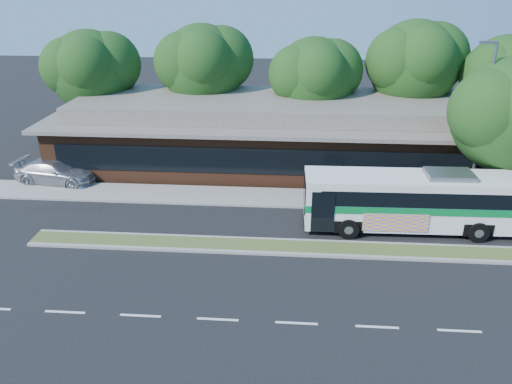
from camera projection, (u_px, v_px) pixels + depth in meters
The scene contains 13 objects.
ground at pixel (297, 255), 23.36m from camera, with size 120.00×120.00×0.00m, color black.
median_strip at pixel (297, 247), 23.88m from camera, with size 26.00×1.10×0.15m, color #435222.
sidewalk at pixel (297, 198), 29.19m from camera, with size 44.00×2.60×0.12m, color gray.
parking_lot at pixel (30, 169), 33.74m from camera, with size 14.00×12.00×0.01m, color black.
plaza_building at pixel (298, 132), 34.39m from camera, with size 33.20×11.20×4.45m.
lamp_post at pixel (482, 123), 26.23m from camera, with size 0.93×0.18×9.07m.
tree_bg_a at pixel (96, 69), 35.86m from camera, with size 6.47×5.80×8.63m.
tree_bg_b at pixel (209, 64), 36.12m from camera, with size 6.69×6.00×9.00m.
tree_bg_c at pixel (319, 76), 34.87m from camera, with size 6.24×5.60×8.26m.
tree_bg_d at pixel (420, 62), 34.98m from camera, with size 6.91×6.20×9.37m.
tree_bg_e at pixel (512, 76), 33.92m from camera, with size 6.47×5.80×8.50m.
transit_bus at pixel (418, 198), 25.08m from camera, with size 11.40×2.83×3.18m.
sedan at pixel (56, 172), 31.23m from camera, with size 2.07×5.09×1.48m, color #ACADB3.
Camera 1 is at (-0.38, -20.32, 12.05)m, focal length 35.00 mm.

